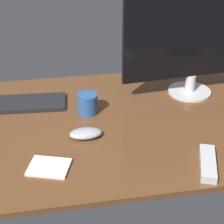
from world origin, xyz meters
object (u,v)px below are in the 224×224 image
monitor (196,38)px  coffee_mug (88,104)px  computer_mouse (86,133)px  notepad (49,167)px  tv_remote (208,163)px  keyboard (19,104)px

monitor → coffee_mug: (-45.70, -9.52, -20.64)cm
computer_mouse → notepad: (-13.39, -15.19, -1.14)cm
tv_remote → notepad: tv_remote is taller
keyboard → computer_mouse: computer_mouse is taller
keyboard → monitor: bearing=3.3°
monitor → coffee_mug: monitor is taller
computer_mouse → tv_remote: (36.37, -22.92, -0.33)cm
computer_mouse → notepad: 20.28cm
keyboard → computer_mouse: size_ratio=3.25×
keyboard → tv_remote: 79.08cm
computer_mouse → tv_remote: computer_mouse is taller
computer_mouse → coffee_mug: bearing=80.6°
monitor → notepad: (-61.80, -41.68, -24.22)cm
tv_remote → computer_mouse: bearing=77.8°
keyboard → coffee_mug: size_ratio=4.66×
coffee_mug → notepad: 36.14cm
coffee_mug → notepad: (-16.10, -32.16, -3.58)cm
monitor → notepad: 78.38cm
monitor → notepad: bearing=-150.8°
keyboard → tv_remote: (60.88, -50.48, 0.46)cm
monitor → tv_remote: bearing=-108.5°
tv_remote → coffee_mug: 52.27cm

